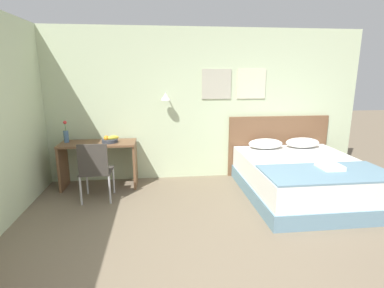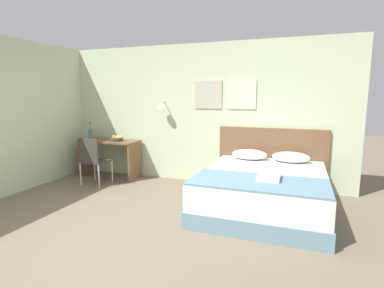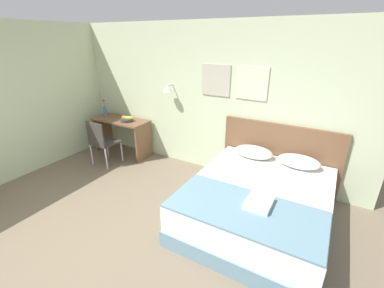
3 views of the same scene
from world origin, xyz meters
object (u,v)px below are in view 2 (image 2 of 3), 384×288
headboard (271,159)px  desk (110,151)px  pillow_left (249,154)px  flower_vase (90,133)px  throw_blanket (258,182)px  pillow_right (291,157)px  desk_chair (92,158)px  bed (263,191)px  folded_towel_near_foot (269,177)px  fruit_bowl (117,139)px

headboard → desk: (-3.23, -0.28, -0.02)m
pillow_left → flower_vase: bearing=179.2°
headboard → pillow_left: (-0.34, -0.27, 0.11)m
throw_blanket → desk: bearing=156.5°
throw_blanket → desk: (-3.23, 1.40, -0.05)m
throw_blanket → desk: desk is taller
headboard → pillow_right: size_ratio=3.10×
desk_chair → desk: bearing=95.3°
bed → folded_towel_near_foot: size_ratio=6.30×
pillow_left → desk: (-2.89, -0.01, -0.13)m
pillow_right → flower_vase: (-4.09, 0.05, 0.23)m
desk_chair → flower_vase: 0.97m
desk_chair → headboard: bearing=16.1°
headboard → pillow_right: bearing=-38.0°
folded_towel_near_foot → pillow_right: bearing=79.8°
headboard → pillow_right: (0.34, -0.27, 0.11)m
pillow_left → folded_towel_near_foot: pillow_left is taller
folded_towel_near_foot → desk_chair: size_ratio=0.36×
pillow_right → throw_blanket: pillow_right is taller
throw_blanket → flower_vase: flower_vase is taller
flower_vase → pillow_right: bearing=-0.7°
pillow_left → desk_chair: bearing=-167.1°
desk_chair → bed: bearing=-2.9°
bed → pillow_right: (0.34, 0.81, 0.38)m
bed → pillow_left: size_ratio=3.43×
fruit_bowl → flower_vase: bearing=172.6°
pillow_left → throw_blanket: size_ratio=0.35×
pillow_right → desk: (-3.57, -0.01, -0.13)m
fruit_bowl → throw_blanket: bearing=-24.3°
fruit_bowl → flower_vase: size_ratio=0.79×
throw_blanket → flower_vase: 4.03m
headboard → folded_towel_near_foot: headboard is taller
bed → pillow_left: 0.96m
bed → desk_chair: desk_chair is taller
flower_vase → desk: bearing=-6.7°
folded_towel_near_foot → desk_chair: 3.35m
pillow_left → desk_chair: (-2.83, -0.65, -0.13)m
throw_blanket → fruit_bowl: (-3.03, 1.37, 0.22)m
headboard → pillow_left: bearing=-142.0°
headboard → folded_towel_near_foot: size_ratio=5.69×
folded_towel_near_foot → desk: (-3.35, 1.26, -0.09)m
fruit_bowl → folded_towel_near_foot: bearing=-21.3°
headboard → desk_chair: size_ratio=2.07×
pillow_left → folded_towel_near_foot: size_ratio=1.83×
pillow_right → fruit_bowl: bearing=-179.3°
throw_blanket → desk_chair: size_ratio=1.88×
desk → desk_chair: desk_chair is taller
bed → folded_towel_near_foot: 0.59m
desk_chair → fruit_bowl: bearing=76.6°
bed → flower_vase: 3.89m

